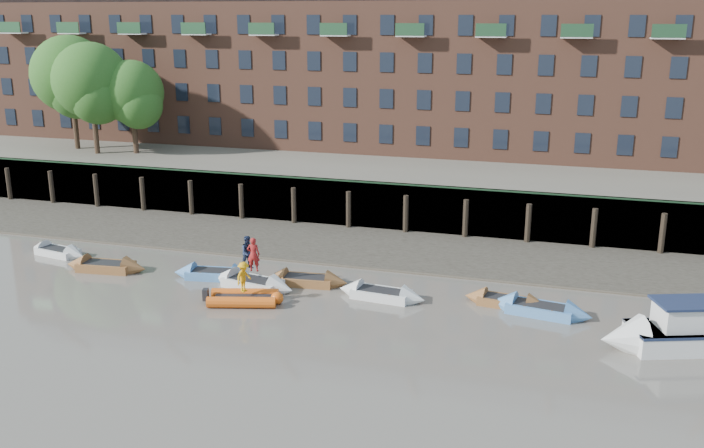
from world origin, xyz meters
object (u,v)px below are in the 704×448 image
at_px(motor_launch, 667,333).
at_px(person_rower_a, 253,254).
at_px(rowboat_3, 253,283).
at_px(rowboat_5, 381,294).
at_px(rowboat_0, 58,252).
at_px(person_rib_crew, 244,277).
at_px(rowboat_7, 540,309).
at_px(rib_tender, 246,298).
at_px(rowboat_1, 106,266).
at_px(rowboat_4, 306,280).
at_px(rowboat_6, 506,302).
at_px(person_rower_b, 248,253).
at_px(rowboat_2, 214,274).

distance_m(motor_launch, person_rower_a, 20.51).
xyz_separation_m(rowboat_3, rowboat_5, (7.03, 0.45, -0.01)).
xyz_separation_m(rowboat_0, person_rower_a, (13.85, -1.79, 1.69)).
distance_m(rowboat_5, motor_launch, 13.69).
bearing_deg(rowboat_5, person_rib_crew, -152.79).
height_order(person_rower_a, person_rib_crew, person_rower_a).
bearing_deg(person_rower_a, rowboat_7, 170.38).
bearing_deg(person_rib_crew, person_rower_a, 23.39).
bearing_deg(rowboat_3, rowboat_0, -176.81).
height_order(rowboat_0, rib_tender, rowboat_0).
height_order(rowboat_5, person_rower_a, person_rower_a).
relative_size(rowboat_1, rowboat_7, 0.97).
bearing_deg(rowboat_4, rowboat_7, -8.43).
bearing_deg(rowboat_0, rowboat_6, 9.24).
bearing_deg(rowboat_1, rowboat_5, -4.86).
height_order(rib_tender, person_rib_crew, person_rib_crew).
bearing_deg(rib_tender, rowboat_4, 45.10).
xyz_separation_m(rowboat_4, rib_tender, (-1.97, -3.46, 0.05)).
bearing_deg(motor_launch, person_rib_crew, -18.65).
xyz_separation_m(rowboat_0, person_rib_crew, (14.23, -3.89, 1.18)).
bearing_deg(rowboat_5, person_rower_a, -170.37).
height_order(person_rower_b, person_rib_crew, person_rower_b).
xyz_separation_m(rib_tender, person_rib_crew, (-0.11, 0.03, 1.12)).
relative_size(rowboat_3, motor_launch, 0.72).
bearing_deg(rowboat_0, person_rower_a, 2.80).
bearing_deg(rowboat_6, rowboat_0, -173.32).
relative_size(rowboat_0, rib_tender, 1.13).
bearing_deg(motor_launch, person_rower_b, -25.18).
height_order(rowboat_7, motor_launch, motor_launch).
relative_size(rowboat_0, person_rib_crew, 2.78).
bearing_deg(rib_tender, person_rower_b, 95.47).
bearing_deg(motor_launch, rowboat_5, -29.00).
xyz_separation_m(rowboat_1, rowboat_2, (6.51, 0.64, -0.01)).
bearing_deg(rowboat_3, rowboat_4, 37.07).
bearing_deg(rowboat_4, rowboat_5, -16.30).
xyz_separation_m(rowboat_0, person_rower_b, (13.45, -1.53, 1.67)).
distance_m(rowboat_5, rib_tender, 6.92).
height_order(rowboat_1, person_rower_b, person_rower_b).
distance_m(rowboat_6, rib_tender, 13.17).
distance_m(rib_tender, person_rower_b, 3.02).
xyz_separation_m(rowboat_1, motor_launch, (29.74, -1.86, 0.46)).
relative_size(rowboat_3, rowboat_5, 1.08).
bearing_deg(person_rower_a, rowboat_0, -19.75).
relative_size(rowboat_1, rowboat_3, 0.96).
bearing_deg(person_rib_crew, person_rower_b, 31.62).
relative_size(motor_launch, person_rower_b, 3.88).
xyz_separation_m(rowboat_3, rowboat_7, (15.02, 0.68, -0.00)).
bearing_deg(rowboat_5, rib_tender, -152.24).
bearing_deg(motor_launch, rowboat_7, -43.38).
relative_size(rowboat_0, rowboat_4, 0.93).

